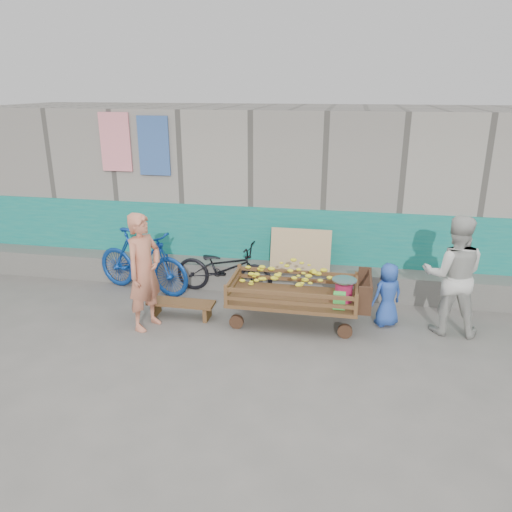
% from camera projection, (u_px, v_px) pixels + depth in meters
% --- Properties ---
extents(ground, '(80.00, 80.00, 0.00)m').
position_uv_depth(ground, '(258.00, 359.00, 6.51)').
color(ground, '#5D5B56').
rests_on(ground, ground).
extents(building_wall, '(12.00, 3.50, 3.00)m').
position_uv_depth(building_wall, '(296.00, 188.00, 9.80)').
color(building_wall, gray).
rests_on(building_wall, ground).
extents(banana_cart, '(2.06, 0.94, 0.88)m').
position_uv_depth(banana_cart, '(291.00, 286.00, 7.32)').
color(banana_cart, brown).
rests_on(banana_cart, ground).
extents(bench, '(1.03, 0.31, 0.26)m').
position_uv_depth(bench, '(181.00, 306.00, 7.63)').
color(bench, brown).
rests_on(bench, ground).
extents(vendor_man, '(0.60, 0.73, 1.72)m').
position_uv_depth(vendor_man, '(144.00, 272.00, 7.12)').
color(vendor_man, '#CA7658').
rests_on(vendor_man, ground).
extents(woman, '(0.88, 0.71, 1.73)m').
position_uv_depth(woman, '(453.00, 275.00, 6.97)').
color(woman, beige).
rests_on(woman, ground).
extents(child, '(0.56, 0.50, 0.96)m').
position_uv_depth(child, '(388.00, 295.00, 7.30)').
color(child, '#284EAE').
rests_on(child, ground).
extents(bicycle_dark, '(1.74, 0.74, 0.89)m').
position_uv_depth(bicycle_dark, '(224.00, 268.00, 8.45)').
color(bicycle_dark, black).
rests_on(bicycle_dark, ground).
extents(bicycle_blue, '(1.91, 0.97, 1.10)m').
position_uv_depth(bicycle_blue, '(142.00, 261.00, 8.47)').
color(bicycle_blue, '#0F3B94').
rests_on(bicycle_blue, ground).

